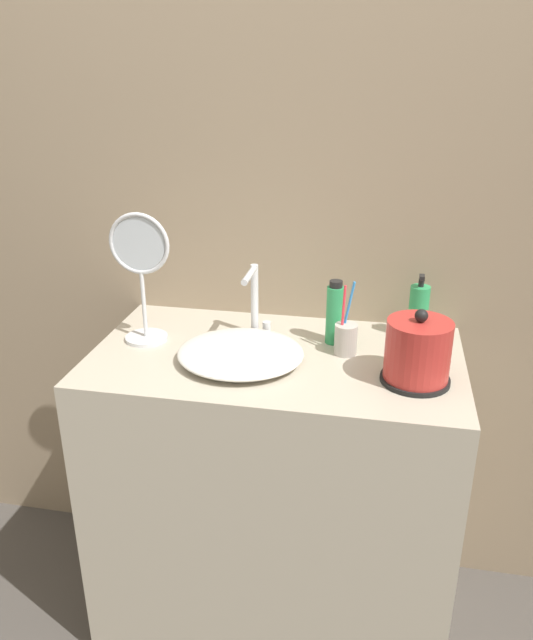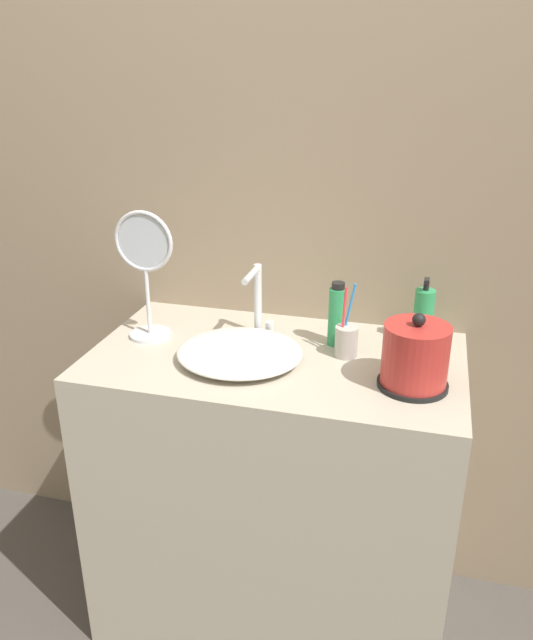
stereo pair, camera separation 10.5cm
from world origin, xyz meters
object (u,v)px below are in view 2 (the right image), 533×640
at_px(vanity_mirror, 145,267).
at_px(toothbrush_cup, 346,340).
at_px(shampoo_bottle, 337,315).
at_px(faucet, 258,298).
at_px(electric_kettle, 415,359).
at_px(lotion_bottle, 423,315).

bearing_deg(vanity_mirror, toothbrush_cup, 1.58).
xyz_separation_m(shampoo_bottle, vanity_mirror, (-0.53, -0.08, 0.12)).
relative_size(faucet, toothbrush_cup, 1.03).
height_order(electric_kettle, shampoo_bottle, electric_kettle).
height_order(faucet, vanity_mirror, vanity_mirror).
xyz_separation_m(faucet, vanity_mirror, (-0.30, -0.08, 0.09)).
height_order(electric_kettle, lotion_bottle, electric_kettle).
relative_size(toothbrush_cup, lotion_bottle, 1.08).
height_order(toothbrush_cup, shampoo_bottle, toothbrush_cup).
bearing_deg(shampoo_bottle, vanity_mirror, -171.09).
relative_size(electric_kettle, shampoo_bottle, 1.05).
bearing_deg(electric_kettle, faucet, 156.54).
bearing_deg(lotion_bottle, toothbrush_cup, -141.59).
relative_size(faucet, lotion_bottle, 1.11).
distance_m(toothbrush_cup, vanity_mirror, 0.59).
xyz_separation_m(faucet, electric_kettle, (0.45, -0.19, -0.04)).
xyz_separation_m(electric_kettle, shampoo_bottle, (-0.22, 0.19, 0.01)).
relative_size(faucet, vanity_mirror, 0.57).
relative_size(electric_kettle, toothbrush_cup, 0.94).
bearing_deg(shampoo_bottle, faucet, 179.97).
xyz_separation_m(faucet, shampoo_bottle, (0.23, -0.00, -0.03)).
bearing_deg(lotion_bottle, electric_kettle, -92.01).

